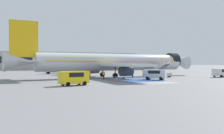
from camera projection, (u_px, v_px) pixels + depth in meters
ground_plane at (109, 77)px, 60.69m from camera, size 600.00×600.00×0.00m
apron_leadline_yellow at (115, 77)px, 60.86m from camera, size 80.53×6.93×0.01m
apron_stand_patch_blue at (138, 80)px, 51.17m from camera, size 6.77×9.24×0.01m
apron_walkway_bar_0 at (148, 83)px, 42.46m from camera, size 0.44×3.60×0.01m
apron_walkway_bar_1 at (155, 83)px, 42.96m from camera, size 0.44×3.60×0.01m
apron_walkway_bar_2 at (161, 83)px, 43.47m from camera, size 0.44×3.60×0.01m
apron_walkway_bar_3 at (167, 83)px, 43.97m from camera, size 0.44×3.60×0.01m
apron_walkway_bar_4 at (172, 82)px, 44.47m from camera, size 0.44×3.60×0.01m
airliner at (112, 62)px, 60.46m from camera, size 47.07×36.62×11.57m
boarding_stairs_forward at (161, 73)px, 61.93m from camera, size 2.59×5.37×3.94m
fuel_tanker at (59, 68)px, 80.82m from camera, size 8.85×3.19×3.54m
service_van_0 at (74, 77)px, 38.51m from camera, size 4.58×2.56×2.10m
service_van_1 at (222, 72)px, 61.50m from camera, size 4.82×2.30×2.02m
service_van_2 at (155, 74)px, 51.73m from camera, size 4.23×4.34×2.02m
baggage_cart at (120, 77)px, 56.27m from camera, size 2.89×2.90×0.87m
ground_crew_0 at (143, 73)px, 60.53m from camera, size 0.37×0.48×1.71m
ground_crew_1 at (90, 75)px, 52.12m from camera, size 0.47×0.33×1.66m
ground_crew_2 at (133, 74)px, 59.04m from camera, size 0.45×0.27×1.62m
ground_crew_3 at (104, 74)px, 55.05m from camera, size 0.36×0.48×1.69m
terminal_building at (47, 61)px, 129.84m from camera, size 93.94×12.10×8.67m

